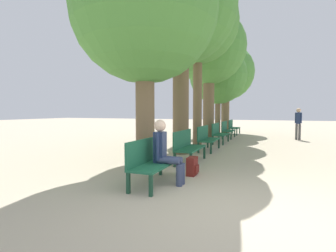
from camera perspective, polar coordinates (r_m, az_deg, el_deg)
ground_plane at (r=4.25m, az=14.96°, el=-17.01°), size 80.00×80.00×0.00m
bench_row_0 at (r=5.31m, az=-3.64°, el=-7.22°), size 0.53×1.54×0.91m
bench_row_1 at (r=7.52m, az=4.18°, el=-4.10°), size 0.53×1.54×0.91m
bench_row_2 at (r=9.83m, az=8.37°, el=-2.39°), size 0.53×1.54×0.91m
bench_row_3 at (r=12.17m, az=10.95°, el=-1.32°), size 0.53×1.54×0.91m
bench_row_4 at (r=14.53m, az=12.69°, el=-0.60°), size 0.53×1.54×0.91m
bench_row_5 at (r=16.90m, az=13.95°, el=-0.08°), size 0.53×1.54×0.91m
tree_row_0 at (r=6.89m, az=-5.13°, el=23.75°), size 3.54×3.54×5.68m
tree_row_1 at (r=9.60m, az=2.86°, el=23.98°), size 3.74×3.74×6.80m
tree_row_2 at (r=11.61m, az=6.53°, el=21.22°), size 3.34×3.34×6.76m
tree_row_3 at (r=13.42m, az=8.93°, el=16.32°), size 3.58×3.58×6.35m
tree_row_4 at (r=15.56m, az=10.86°, el=10.68°), size 3.26×3.26×5.13m
tree_row_5 at (r=18.20m, az=12.45°, el=11.24°), size 3.72×3.72×5.91m
person_seated at (r=5.29m, az=-0.60°, el=-5.30°), size 0.63×0.35×1.29m
backpack at (r=6.07m, az=5.34°, el=-8.73°), size 0.22×0.36×0.41m
pedestrian_near at (r=14.82m, az=26.50°, el=0.85°), size 0.33×0.25×1.61m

